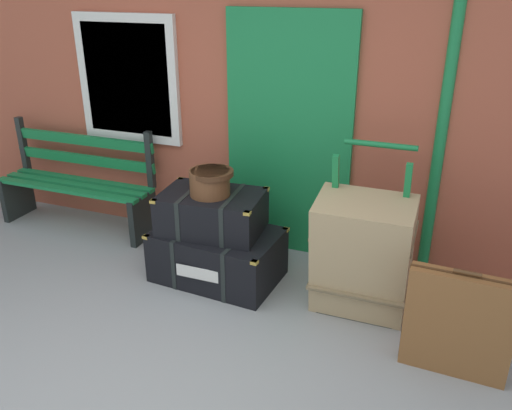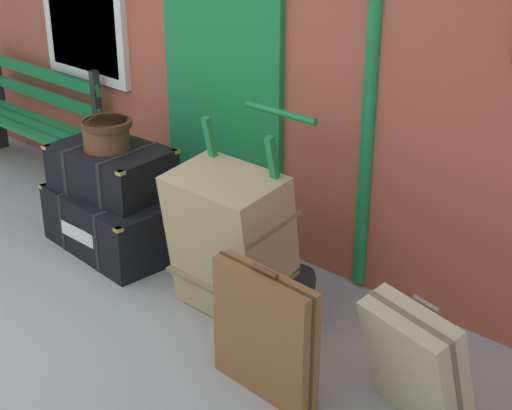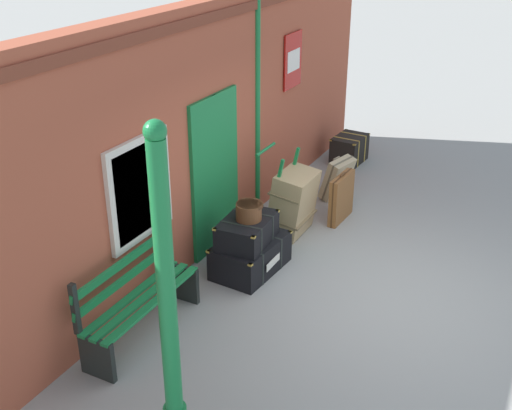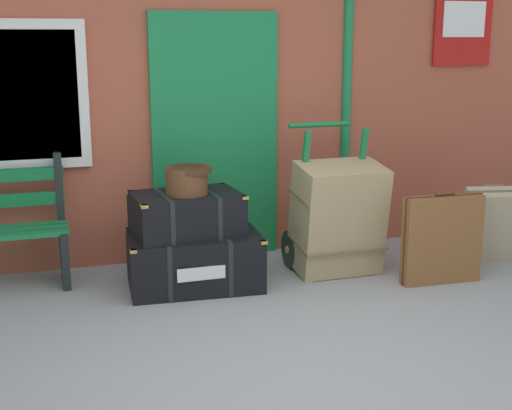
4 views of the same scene
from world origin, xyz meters
TOP-DOWN VIEW (x-y plane):
  - ground_plane at (0.00, 0.00)m, footprint 60.00×60.00m
  - brick_facade at (-0.00, 2.60)m, footprint 10.40×0.35m
  - lamp_post at (-3.17, 0.82)m, footprint 0.28×0.28m
  - platform_bench at (-1.88, 2.16)m, footprint 1.60×0.43m
  - steamer_trunk_base at (-0.17, 1.72)m, footprint 1.06×0.72m
  - steamer_trunk_middle at (-0.21, 1.74)m, footprint 0.85×0.60m
  - round_hatbox at (-0.21, 1.72)m, footprint 0.35×0.33m
  - porters_trolley at (1.02, 1.85)m, footprint 0.71×0.62m
  - large_brown_trunk at (1.02, 1.67)m, footprint 0.70×0.55m
  - suitcase_charcoal at (2.40, 1.54)m, footprint 0.59×0.47m
  - suitcase_cream at (1.70, 1.21)m, footprint 0.65×0.16m
  - corner_trunk at (3.95, 1.89)m, footprint 0.72×0.53m

SIDE VIEW (x-z plane):
  - ground_plane at x=0.00m, z-range 0.00..0.00m
  - steamer_trunk_base at x=-0.17m, z-range 0.00..0.42m
  - corner_trunk at x=3.95m, z-range 0.00..0.48m
  - porters_trolley at x=1.02m, z-range -0.33..0.87m
  - suitcase_charcoal at x=2.40m, z-range 0.00..0.67m
  - suitcase_cream at x=1.70m, z-range -0.02..0.72m
  - platform_bench at x=-1.88m, z-range -0.06..0.95m
  - large_brown_trunk at x=1.02m, z-range 0.00..0.93m
  - steamer_trunk_middle at x=-0.21m, z-range 0.42..0.74m
  - round_hatbox at x=-0.21m, z-range 0.75..0.96m
  - lamp_post at x=-3.17m, z-range -0.36..2.63m
  - brick_facade at x=0.00m, z-range 0.00..3.20m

